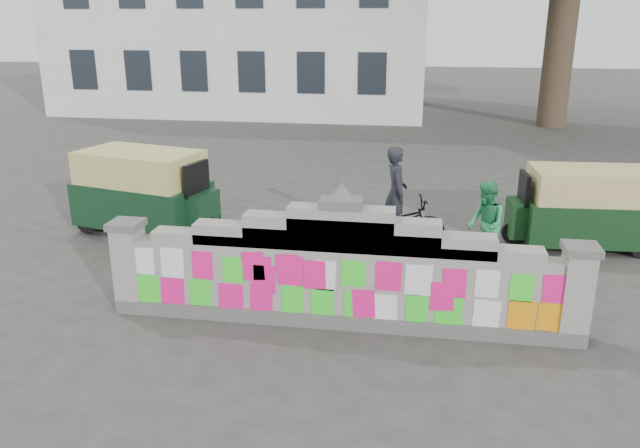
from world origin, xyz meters
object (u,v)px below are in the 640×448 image
object	(u,v)px
cyclist_rider	(395,206)
pedestrian	(485,224)
cyclist_bike	(395,224)
rickshaw_right	(584,207)
rickshaw_left	(145,190)

from	to	relation	value
cyclist_rider	pedestrian	distance (m)	1.63
cyclist_bike	pedestrian	xyz separation A→B (m)	(1.53, -0.55, 0.25)
cyclist_rider	rickshaw_right	size ratio (longest dim) A/B	0.62
cyclist_bike	rickshaw_left	world-z (taller)	rickshaw_left
cyclist_bike	rickshaw_right	size ratio (longest dim) A/B	0.69
rickshaw_left	cyclist_rider	bearing A→B (deg)	11.18
rickshaw_left	rickshaw_right	world-z (taller)	rickshaw_left
cyclist_bike	cyclist_rider	bearing A→B (deg)	-0.00
rickshaw_left	rickshaw_right	size ratio (longest dim) A/B	1.12
pedestrian	rickshaw_left	xyz separation A→B (m)	(-6.39, 0.79, 0.10)
cyclist_bike	pedestrian	size ratio (longest dim) A/B	1.26
rickshaw_left	rickshaw_right	xyz separation A→B (m)	(8.25, 0.46, -0.07)
cyclist_rider	rickshaw_right	distance (m)	3.46
cyclist_bike	rickshaw_right	distance (m)	3.47
cyclist_bike	pedestrian	distance (m)	1.64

